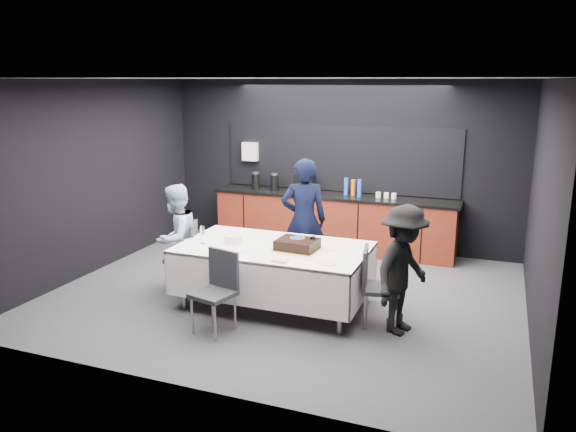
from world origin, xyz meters
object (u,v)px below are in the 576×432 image
(chair_left, at_px, (187,251))
(chair_right, at_px, (374,281))
(party_table, at_px, (274,257))
(person_left, at_px, (176,238))
(champagne_flute, at_px, (202,231))
(chair_near, at_px, (218,285))
(person_center, at_px, (304,220))
(plate_stack, at_px, (233,239))
(cake_assembly, at_px, (297,244))
(person_right, at_px, (403,270))

(chair_left, distance_m, chair_right, 2.63)
(party_table, bearing_deg, person_left, 178.83)
(person_left, bearing_deg, champagne_flute, 71.27)
(chair_near, relative_size, person_left, 0.64)
(chair_left, height_order, person_center, person_center)
(chair_near, relative_size, person_center, 0.53)
(party_table, bearing_deg, person_center, 87.53)
(chair_right, bearing_deg, plate_stack, 177.29)
(chair_left, bearing_deg, party_table, -5.13)
(plate_stack, xyz_separation_m, person_center, (0.58, 1.04, 0.05))
(cake_assembly, distance_m, person_center, 1.07)
(chair_right, xyz_separation_m, person_left, (-2.72, 0.15, 0.19))
(plate_stack, height_order, person_left, person_left)
(champagne_flute, bearing_deg, person_left, 155.48)
(person_right, bearing_deg, person_left, 103.79)
(cake_assembly, xyz_separation_m, champagne_flute, (-1.20, -0.19, 0.09))
(chair_right, distance_m, chair_near, 1.79)
(chair_left, bearing_deg, champagne_flute, -37.06)
(cake_assembly, height_order, plate_stack, cake_assembly)
(plate_stack, relative_size, person_right, 0.16)
(chair_near, bearing_deg, champagne_flute, 129.91)
(champagne_flute, bearing_deg, party_table, 13.91)
(person_center, height_order, person_right, person_center)
(person_center, bearing_deg, party_table, 63.63)
(party_table, xyz_separation_m, chair_right, (1.30, -0.13, -0.11))
(party_table, relative_size, champagne_flute, 10.36)
(champagne_flute, xyz_separation_m, person_right, (2.51, 0.02, -0.20))
(party_table, height_order, chair_right, chair_right)
(chair_left, relative_size, person_center, 0.53)
(party_table, distance_m, cake_assembly, 0.38)
(person_center, bearing_deg, person_left, 9.90)
(champagne_flute, distance_m, person_center, 1.53)
(chair_right, height_order, person_left, person_left)
(person_left, bearing_deg, party_table, 94.63)
(plate_stack, relative_size, chair_near, 0.25)
(chair_left, height_order, person_right, person_right)
(chair_right, bearing_deg, person_center, 138.09)
(plate_stack, bearing_deg, person_right, -4.23)
(person_left, xyz_separation_m, person_right, (3.05, -0.23, 0.01))
(plate_stack, bearing_deg, champagne_flute, -152.17)
(champagne_flute, xyz_separation_m, person_center, (0.92, 1.22, -0.06))
(cake_assembly, bearing_deg, chair_left, 174.94)
(chair_near, xyz_separation_m, person_left, (-1.09, 0.91, 0.19))
(cake_assembly, distance_m, person_right, 1.32)
(chair_left, xyz_separation_m, person_left, (-0.09, -0.09, 0.19))
(chair_right, bearing_deg, party_table, 174.51)
(party_table, distance_m, chair_near, 0.94)
(cake_assembly, relative_size, person_left, 0.37)
(plate_stack, xyz_separation_m, person_left, (-0.88, 0.07, -0.10))
(party_table, distance_m, person_center, 1.03)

